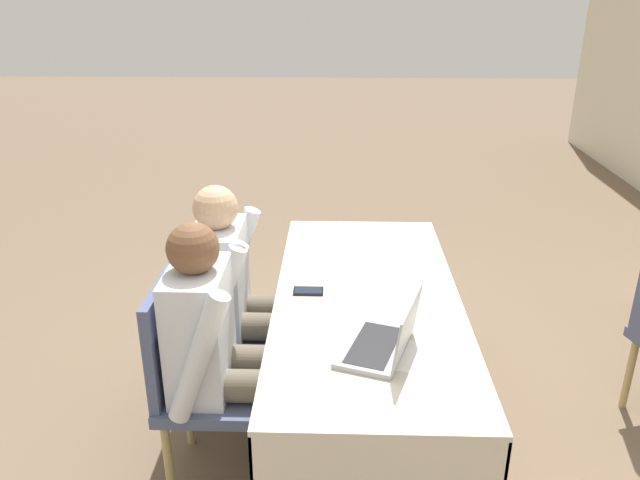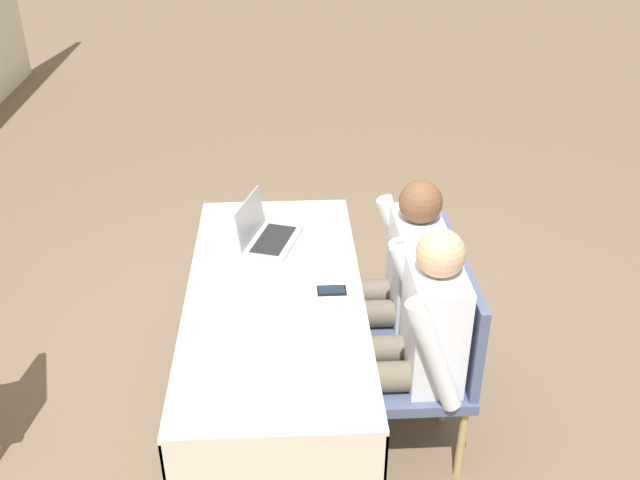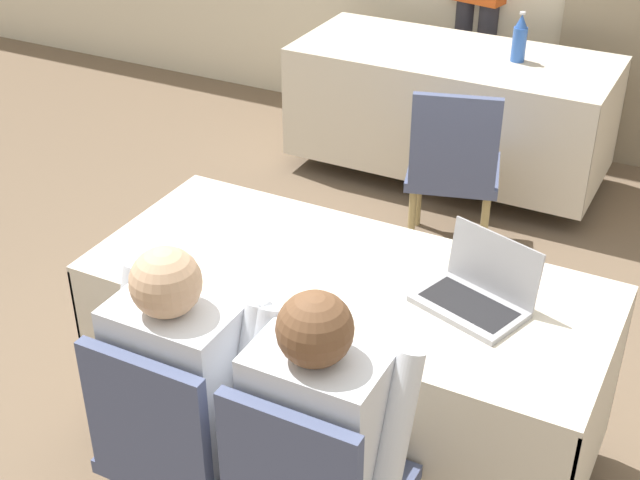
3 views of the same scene
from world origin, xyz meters
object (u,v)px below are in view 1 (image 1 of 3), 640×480
at_px(cell_phone, 308,291).
at_px(person_white_shirt, 220,342).
at_px(chair_near_right, 197,376).
at_px(laptop, 384,341).
at_px(person_checkered_shirt, 237,290).
at_px(chair_near_left, 217,320).

xyz_separation_m(cell_phone, person_white_shirt, (0.25, -0.34, -0.10)).
distance_m(chair_near_right, person_white_shirt, 0.19).
bearing_deg(cell_phone, laptop, 32.79).
height_order(chair_near_right, person_checkered_shirt, person_checkered_shirt).
bearing_deg(chair_near_right, chair_near_left, 0.00).
xyz_separation_m(laptop, cell_phone, (-0.45, -0.29, -0.04)).
height_order(laptop, person_white_shirt, person_white_shirt).
height_order(cell_phone, chair_near_right, chair_near_right).
xyz_separation_m(cell_phone, person_checkered_shirt, (-0.21, -0.34, -0.10)).
distance_m(cell_phone, chair_near_right, 0.57).
xyz_separation_m(chair_near_right, person_checkered_shirt, (-0.45, 0.10, 0.16)).
distance_m(laptop, cell_phone, 0.54).
bearing_deg(person_white_shirt, laptop, -108.05).
relative_size(cell_phone, chair_near_right, 0.14).
bearing_deg(chair_near_right, cell_phone, -60.71).
distance_m(laptop, chair_near_left, 1.03).
bearing_deg(person_checkered_shirt, person_white_shirt, -180.00).
bearing_deg(laptop, chair_near_left, -113.64).
xyz_separation_m(chair_near_left, person_checkered_shirt, (-0.00, 0.10, 0.16)).
bearing_deg(person_white_shirt, person_checkered_shirt, 0.00).
bearing_deg(chair_near_right, person_white_shirt, -90.00).
distance_m(chair_near_left, person_white_shirt, 0.49).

